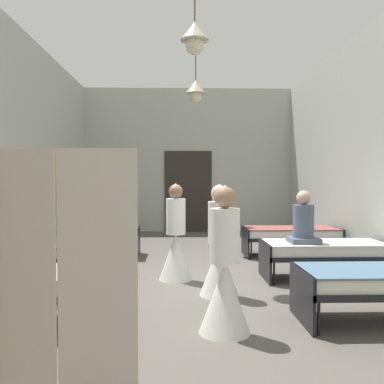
# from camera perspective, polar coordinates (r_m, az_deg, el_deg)

# --- Properties ---
(ground_plane) EXTENTS (6.74, 12.24, 0.10)m
(ground_plane) POSITION_cam_1_polar(r_m,az_deg,el_deg) (6.34, 0.38, -12.77)
(ground_plane) COLOR #59544C
(room_shell) EXTENTS (6.54, 11.84, 4.27)m
(room_shell) POSITION_cam_1_polar(r_m,az_deg,el_deg) (7.49, 0.04, 6.33)
(room_shell) COLOR #B2B7AD
(room_shell) RESTS_ON ground
(bed_left_row_0) EXTENTS (1.90, 0.84, 0.57)m
(bed_left_row_0) POSITION_cam_1_polar(r_m,az_deg,el_deg) (4.74, -24.53, -11.82)
(bed_left_row_0) COLOR black
(bed_left_row_0) RESTS_ON ground
(bed_left_row_1) EXTENTS (1.90, 0.84, 0.57)m
(bed_left_row_1) POSITION_cam_1_polar(r_m,az_deg,el_deg) (6.49, -17.91, -8.10)
(bed_left_row_1) COLOR black
(bed_left_row_1) RESTS_ON ground
(bed_right_row_1) EXTENTS (1.90, 0.84, 0.57)m
(bed_right_row_1) POSITION_cam_1_polar(r_m,az_deg,el_deg) (6.62, 18.30, -7.91)
(bed_right_row_1) COLOR black
(bed_right_row_1) RESTS_ON ground
(bed_left_row_2) EXTENTS (1.90, 0.84, 0.57)m
(bed_left_row_2) POSITION_cam_1_polar(r_m,az_deg,el_deg) (8.31, -14.20, -5.93)
(bed_left_row_2) COLOR black
(bed_left_row_2) RESTS_ON ground
(bed_right_row_2) EXTENTS (1.90, 0.84, 0.57)m
(bed_right_row_2) POSITION_cam_1_polar(r_m,az_deg,el_deg) (8.41, 13.88, -5.84)
(bed_right_row_2) COLOR black
(bed_right_row_2) RESTS_ON ground
(nurse_near_aisle) EXTENTS (0.52, 0.52, 1.49)m
(nurse_near_aisle) POSITION_cam_1_polar(r_m,az_deg,el_deg) (6.24, -2.32, -7.57)
(nurse_near_aisle) COLOR white
(nurse_near_aisle) RESTS_ON ground
(nurse_mid_aisle) EXTENTS (0.52, 0.52, 1.49)m
(nurse_mid_aisle) POSITION_cam_1_polar(r_m,az_deg,el_deg) (5.41, 3.88, -9.01)
(nurse_mid_aisle) COLOR white
(nurse_mid_aisle) RESTS_ON ground
(nurse_far_aisle) EXTENTS (0.52, 0.52, 1.49)m
(nurse_far_aisle) POSITION_cam_1_polar(r_m,az_deg,el_deg) (4.13, 4.68, -12.38)
(nurse_far_aisle) COLOR white
(nurse_far_aisle) RESTS_ON ground
(patient_seated_primary) EXTENTS (0.44, 0.44, 0.80)m
(patient_seated_primary) POSITION_cam_1_polar(r_m,az_deg,el_deg) (6.40, 15.55, -4.33)
(patient_seated_primary) COLOR #515B70
(patient_seated_primary) RESTS_ON bed_right_row_1
(privacy_screen) EXTENTS (1.23, 0.28, 1.70)m
(privacy_screen) POSITION_cam_1_polar(r_m,az_deg,el_deg) (2.40, -23.34, -14.97)
(privacy_screen) COLOR #BCB29E
(privacy_screen) RESTS_ON ground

